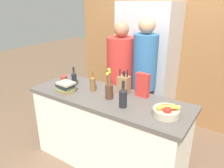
# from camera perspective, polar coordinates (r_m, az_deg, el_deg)

# --- Properties ---
(ground_plane) EXTENTS (14.00, 14.00, 0.00)m
(ground_plane) POSITION_cam_1_polar(r_m,az_deg,el_deg) (2.88, -0.96, -19.46)
(ground_plane) COLOR brown
(kitchen_island) EXTENTS (1.84, 0.66, 0.88)m
(kitchen_island) POSITION_cam_1_polar(r_m,az_deg,el_deg) (2.62, -1.02, -12.07)
(kitchen_island) COLOR silver
(kitchen_island) RESTS_ON ground_plane
(back_wall_wood) EXTENTS (3.04, 0.12, 2.60)m
(back_wall_wood) POSITION_cam_1_polar(r_m,az_deg,el_deg) (3.58, 13.01, 11.36)
(back_wall_wood) COLOR olive
(back_wall_wood) RESTS_ON ground_plane
(refrigerator) EXTENTS (0.79, 0.63, 1.86)m
(refrigerator) POSITION_cam_1_polar(r_m,az_deg,el_deg) (3.36, 9.12, 4.56)
(refrigerator) COLOR #B7B7BC
(refrigerator) RESTS_ON ground_plane
(fruit_bowl) EXTENTS (0.25, 0.25, 0.11)m
(fruit_bowl) POSITION_cam_1_polar(r_m,az_deg,el_deg) (2.06, 14.00, -6.78)
(fruit_bowl) COLOR tan
(fruit_bowl) RESTS_ON kitchen_island
(knife_block) EXTENTS (0.12, 0.10, 0.28)m
(knife_block) POSITION_cam_1_polar(r_m,az_deg,el_deg) (2.45, 3.10, -0.15)
(knife_block) COLOR olive
(knife_block) RESTS_ON kitchen_island
(flower_vase) EXTENTS (0.08, 0.08, 0.34)m
(flower_vase) POSITION_cam_1_polar(r_m,az_deg,el_deg) (2.31, -0.76, -1.34)
(flower_vase) COLOR #4C2D1E
(flower_vase) RESTS_ON kitchen_island
(cereal_box) EXTENTS (0.16, 0.07, 0.26)m
(cereal_box) POSITION_cam_1_polar(r_m,az_deg,el_deg) (2.38, 7.98, -0.26)
(cereal_box) COLOR red
(cereal_box) RESTS_ON kitchen_island
(coffee_mug) EXTENTS (0.10, 0.10, 0.09)m
(coffee_mug) POSITION_cam_1_polar(r_m,az_deg,el_deg) (2.85, -12.45, 1.22)
(coffee_mug) COLOR #99332D
(coffee_mug) RESTS_ON kitchen_island
(book_stack) EXTENTS (0.20, 0.17, 0.12)m
(book_stack) POSITION_cam_1_polar(r_m,az_deg,el_deg) (2.55, -12.01, -0.75)
(book_stack) COLOR #99844C
(book_stack) RESTS_ON kitchen_island
(bottle_oil) EXTENTS (0.06, 0.06, 0.23)m
(bottle_oil) POSITION_cam_1_polar(r_m,az_deg,el_deg) (2.73, -9.88, 1.56)
(bottle_oil) COLOR black
(bottle_oil) RESTS_ON kitchen_island
(bottle_vinegar) EXTENTS (0.08, 0.08, 0.27)m
(bottle_vinegar) POSITION_cam_1_polar(r_m,az_deg,el_deg) (2.13, 2.91, -3.39)
(bottle_vinegar) COLOR black
(bottle_vinegar) RESTS_ON kitchen_island
(bottle_wine) EXTENTS (0.07, 0.07, 0.25)m
(bottle_wine) POSITION_cam_1_polar(r_m,az_deg,el_deg) (2.52, -5.04, 0.29)
(bottle_wine) COLOR brown
(bottle_wine) RESTS_ON kitchen_island
(person_at_sink) EXTENTS (0.37, 0.37, 1.63)m
(person_at_sink) POSITION_cam_1_polar(r_m,az_deg,el_deg) (2.93, 2.28, 1.81)
(person_at_sink) COLOR #383842
(person_at_sink) RESTS_ON ground_plane
(person_in_blue) EXTENTS (0.30, 0.30, 1.70)m
(person_in_blue) POSITION_cam_1_polar(r_m,az_deg,el_deg) (2.79, 8.38, 1.87)
(person_in_blue) COLOR #383842
(person_in_blue) RESTS_ON ground_plane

